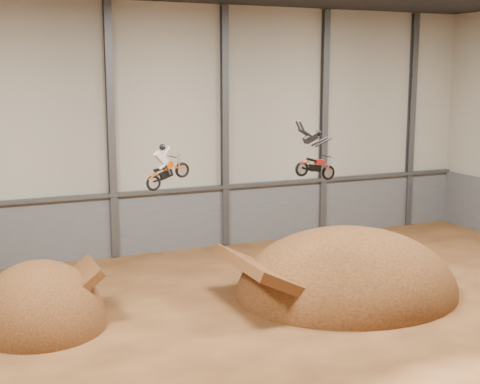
% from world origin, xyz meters
% --- Properties ---
extents(floor, '(40.00, 40.00, 0.00)m').
position_xyz_m(floor, '(0.00, 0.00, 0.00)').
color(floor, '#502C15').
rests_on(floor, ground).
extents(back_wall, '(40.00, 0.10, 14.00)m').
position_xyz_m(back_wall, '(0.00, 15.00, 7.00)').
color(back_wall, '#ABA697').
rests_on(back_wall, ground).
extents(lower_band_back, '(39.80, 0.18, 3.50)m').
position_xyz_m(lower_band_back, '(0.00, 14.90, 1.75)').
color(lower_band_back, slate).
rests_on(lower_band_back, ground).
extents(steel_rail, '(39.80, 0.35, 0.20)m').
position_xyz_m(steel_rail, '(0.00, 14.75, 3.55)').
color(steel_rail, '#47494F').
rests_on(steel_rail, lower_band_back).
extents(steel_column_2, '(0.40, 0.36, 13.90)m').
position_xyz_m(steel_column_2, '(-3.33, 14.80, 7.00)').
color(steel_column_2, '#47494F').
rests_on(steel_column_2, ground).
extents(steel_column_3, '(0.40, 0.36, 13.90)m').
position_xyz_m(steel_column_3, '(3.33, 14.80, 7.00)').
color(steel_column_3, '#47494F').
rests_on(steel_column_3, ground).
extents(steel_column_4, '(0.40, 0.36, 13.90)m').
position_xyz_m(steel_column_4, '(10.00, 14.80, 7.00)').
color(steel_column_4, '#47494F').
rests_on(steel_column_4, ground).
extents(steel_column_5, '(0.40, 0.36, 13.90)m').
position_xyz_m(steel_column_5, '(16.67, 14.80, 7.00)').
color(steel_column_5, '#47494F').
rests_on(steel_column_5, ground).
extents(takeoff_ramp, '(5.29, 6.11, 5.29)m').
position_xyz_m(takeoff_ramp, '(-8.50, 5.89, 0.00)').
color(takeoff_ramp, '#432310').
rests_on(takeoff_ramp, ground).
extents(landing_ramp, '(10.62, 9.39, 6.12)m').
position_xyz_m(landing_ramp, '(5.17, 4.29, 0.00)').
color(landing_ramp, '#432310').
rests_on(landing_ramp, ground).
extents(fmx_rider_a, '(2.60, 1.16, 2.38)m').
position_xyz_m(fmx_rider_a, '(-3.11, 5.11, 6.55)').
color(fmx_rider_a, '#CC4C00').
extents(fmx_rider_b, '(2.90, 0.91, 2.57)m').
position_xyz_m(fmx_rider_b, '(1.90, 1.89, 7.08)').
color(fmx_rider_b, red).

